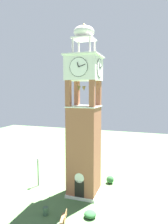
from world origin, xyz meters
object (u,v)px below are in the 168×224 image
at_px(clock_tower, 84,127).
at_px(lamp_post, 38,166).
at_px(trash_bin, 46,211).
at_px(park_bench, 64,218).

relative_size(clock_tower, lamp_post, 5.29).
relative_size(lamp_post, trash_bin, 4.60).
height_order(clock_tower, trash_bin, clock_tower).
relative_size(park_bench, lamp_post, 0.45).
bearing_deg(park_bench, clock_tower, 90.14).
bearing_deg(lamp_post, clock_tower, -1.05).
distance_m(lamp_post, trash_bin, 7.08).
bearing_deg(park_bench, trash_bin, 166.28).
distance_m(park_bench, lamp_post, 8.87).
xyz_separation_m(lamp_post, trash_bin, (4.02, -5.41, -2.17)).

